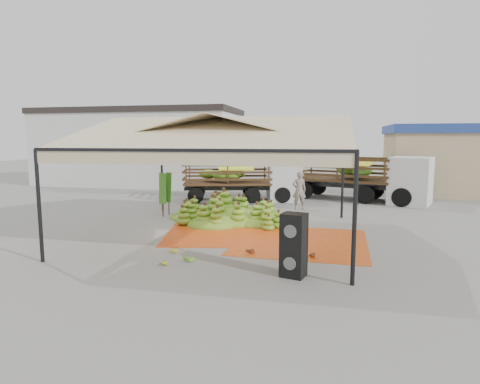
% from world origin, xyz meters
% --- Properties ---
extents(ground, '(90.00, 90.00, 0.00)m').
position_xyz_m(ground, '(0.00, 0.00, 0.00)').
color(ground, slate).
rests_on(ground, ground).
extents(canopy_tent, '(8.10, 8.10, 4.00)m').
position_xyz_m(canopy_tent, '(0.00, 0.00, 3.30)').
color(canopy_tent, black).
rests_on(canopy_tent, ground).
extents(building_white, '(14.30, 6.30, 5.40)m').
position_xyz_m(building_white, '(-10.00, 14.00, 2.71)').
color(building_white, silver).
rests_on(building_white, ground).
extents(building_tan, '(6.30, 5.30, 4.10)m').
position_xyz_m(building_tan, '(10.00, 13.00, 2.07)').
color(building_tan, tan).
rests_on(building_tan, ground).
extents(tarp_left, '(5.12, 4.96, 0.01)m').
position_xyz_m(tarp_left, '(0.08, 0.42, 0.01)').
color(tarp_left, '#C63D12').
rests_on(tarp_left, ground).
extents(tarp_right, '(4.20, 4.40, 0.01)m').
position_xyz_m(tarp_right, '(2.63, -0.36, 0.01)').
color(tarp_right, '#D05013').
rests_on(tarp_right, ground).
extents(banana_heap, '(5.35, 4.49, 1.10)m').
position_xyz_m(banana_heap, '(-0.47, 2.32, 0.55)').
color(banana_heap, '#477919').
rests_on(banana_heap, ground).
extents(hand_yellow_a, '(0.49, 0.42, 0.20)m').
position_xyz_m(hand_yellow_a, '(-0.96, -2.41, 0.10)').
color(hand_yellow_a, gold).
rests_on(hand_yellow_a, ground).
extents(hand_yellow_b, '(0.49, 0.46, 0.18)m').
position_xyz_m(hand_yellow_b, '(-0.77, -3.61, 0.09)').
color(hand_yellow_b, gold).
rests_on(hand_yellow_b, ground).
extents(hand_red_a, '(0.55, 0.51, 0.20)m').
position_xyz_m(hand_red_a, '(1.21, -1.96, 0.10)').
color(hand_red_a, '#5F2B15').
rests_on(hand_red_a, ground).
extents(hand_red_b, '(0.46, 0.40, 0.19)m').
position_xyz_m(hand_red_b, '(2.96, -2.05, 0.09)').
color(hand_red_b, '#542C13').
rests_on(hand_red_b, ground).
extents(hand_green, '(0.58, 0.58, 0.21)m').
position_xyz_m(hand_green, '(-0.23, -3.05, 0.10)').
color(hand_green, '#497D1A').
rests_on(hand_green, ground).
extents(hanging_bunches, '(1.74, 0.24, 0.20)m').
position_xyz_m(hanging_bunches, '(2.52, 0.99, 2.62)').
color(hanging_bunches, '#477017').
rests_on(hanging_bunches, ground).
extents(speaker_stack, '(0.66, 0.61, 1.53)m').
position_xyz_m(speaker_stack, '(2.65, -3.70, 0.77)').
color(speaker_stack, black).
rests_on(speaker_stack, ground).
extents(banana_leaves, '(0.96, 1.36, 3.70)m').
position_xyz_m(banana_leaves, '(-3.48, 2.61, 0.00)').
color(banana_leaves, '#2D671B').
rests_on(banana_leaves, ground).
extents(vendor, '(0.74, 0.58, 1.79)m').
position_xyz_m(vendor, '(2.11, 5.68, 0.90)').
color(vendor, gray).
rests_on(vendor, ground).
extents(truck_left, '(6.43, 3.59, 2.09)m').
position_xyz_m(truck_left, '(-0.84, 7.87, 1.29)').
color(truck_left, '#51361B').
rests_on(truck_left, ground).
extents(truck_right, '(7.31, 4.51, 2.38)m').
position_xyz_m(truck_right, '(5.35, 9.14, 1.46)').
color(truck_right, '#482E18').
rests_on(truck_right, ground).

